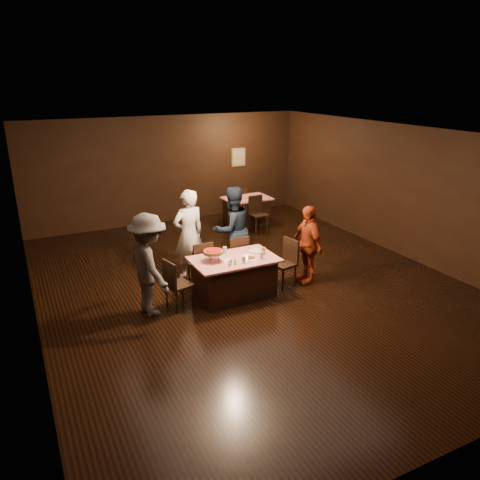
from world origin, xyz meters
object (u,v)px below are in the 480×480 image
Objects in this scene: chair_end_left at (179,284)px; glass_front_left at (244,260)px; main_table at (234,277)px; chair_back_near at (259,214)px; glass_amber at (263,251)px; chair_far_right at (236,257)px; chair_end_right at (284,263)px; diner_grey_knit at (149,265)px; diner_red_shirt at (307,245)px; plate_empty at (256,251)px; diner_navy_hoodie at (232,229)px; glass_front_right at (261,255)px; diner_white_jacket at (189,234)px; glass_back at (225,250)px; chair_far_left at (200,263)px; chair_back_far at (238,203)px; pizza_stand at (213,252)px; back_table at (247,211)px.

chair_end_left reaches higher than glass_front_left.
chair_back_near is (2.35, 3.32, 0.09)m from main_table.
main_table is 4.07m from chair_back_near.
glass_amber is (-1.75, -3.37, 0.37)m from chair_back_near.
chair_end_right is at bearing 134.49° from chair_far_right.
diner_grey_knit is 1.13× the size of diner_red_shirt.
main_table is 6.40× the size of plate_empty.
diner_navy_hoodie is at bearing -70.22° from diner_grey_knit.
chair_far_right is 1.07m from glass_front_right.
diner_navy_hoodie is at bearing 65.91° from main_table.
diner_white_jacket is 0.95m from diner_navy_hoodie.
glass_back is (-0.05, 0.30, 0.46)m from main_table.
chair_end_left is at bearing 165.38° from glass_front_left.
diner_navy_hoodie is at bearing -157.97° from chair_far_left.
chair_far_left is at bearing 44.40° from chair_back_far.
diner_grey_knit is at bearing -177.04° from plate_empty.
pizza_stand is at bearing -131.22° from chair_back_near.
diner_grey_knit is 2.09m from glass_front_right.
chair_back_near is 4.30m from pizza_stand.
chair_end_left is 1.00× the size of chair_end_right.
glass_front_right and glass_back have the same top height.
pizza_stand reaches higher than glass_front_left.
glass_amber reaches higher than main_table.
diner_navy_hoodie reaches higher than plate_empty.
glass_amber is at bearing -118.60° from chair_back_near.
glass_amber is at bearing 139.26° from chair_far_left.
chair_end_left is at bearing -102.14° from diner_grey_knit.
diner_white_jacket is (-2.78, -2.78, 0.55)m from back_table.
glass_front_left is at bearing -78.54° from diner_red_shirt.
back_table is 1.37× the size of chair_end_left.
pizza_stand is (-2.75, -4.57, 0.48)m from chair_back_far.
glass_front_right is at bearing -29.05° from main_table.
diner_white_jacket is (-0.43, 1.25, 0.55)m from main_table.
diner_grey_knit is 1.22m from pizza_stand.
chair_back_near is 0.52× the size of diner_grey_knit.
chair_end_right is 3.80× the size of plate_empty.
pizza_stand reaches higher than chair_end_left.
main_table is 1.68× the size of chair_far_right.
chair_back_near is at bearing -90.00° from back_table.
back_table is 3.42× the size of pizza_stand.
main_table is at bearing -120.24° from back_table.
diner_white_jacket reaches higher than chair_back_near.
chair_back_near is 6.79× the size of glass_back.
chair_far_left reaches higher than glass_amber.
pizza_stand is 0.44m from glass_back.
chair_back_far is (2.35, 4.62, 0.09)m from main_table.
diner_red_shirt reaches higher than chair_end_left.
diner_navy_hoodie reaches higher than diner_grey_knit.
diner_red_shirt is 1.70m from glass_back.
chair_end_left is (-1.10, 0.00, 0.09)m from main_table.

